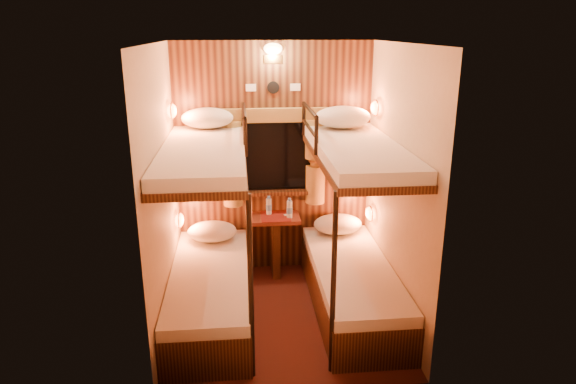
{
  "coord_description": "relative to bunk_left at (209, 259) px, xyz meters",
  "views": [
    {
      "loc": [
        -0.35,
        -4.12,
        2.51
      ],
      "look_at": [
        0.06,
        0.15,
        1.14
      ],
      "focal_mm": 32.0,
      "sensor_mm": 36.0,
      "label": 1
    }
  ],
  "objects": [
    {
      "name": "table",
      "position": [
        0.65,
        0.78,
        -0.14
      ],
      "size": [
        0.5,
        0.34,
        0.66
      ],
      "color": "#5E2415",
      "rests_on": "floor"
    },
    {
      "name": "bunk_left",
      "position": [
        0.0,
        0.0,
        0.0
      ],
      "size": [
        0.72,
        1.9,
        1.82
      ],
      "color": "black",
      "rests_on": "floor"
    },
    {
      "name": "bottle_right",
      "position": [
        0.79,
        0.73,
        0.18
      ],
      "size": [
        0.06,
        0.06,
        0.21
      ],
      "rotation": [
        0.0,
        0.0,
        -0.03
      ],
      "color": "#99BFE5",
      "rests_on": "table"
    },
    {
      "name": "sachet_a",
      "position": [
        0.78,
        0.8,
        0.09
      ],
      "size": [
        0.08,
        0.07,
        0.01
      ],
      "primitive_type": "cube",
      "rotation": [
        0.0,
        0.0,
        0.24
      ],
      "color": "silver",
      "rests_on": "table"
    },
    {
      "name": "bottle_left",
      "position": [
        0.59,
        0.85,
        0.18
      ],
      "size": [
        0.06,
        0.06,
        0.21
      ],
      "rotation": [
        0.0,
        0.0,
        -0.34
      ],
      "color": "#99BFE5",
      "rests_on": "table"
    },
    {
      "name": "pillow_upper_right",
      "position": [
        1.3,
        0.66,
        1.13
      ],
      "size": [
        0.54,
        0.38,
        0.21
      ],
      "primitive_type": "ellipsoid",
      "color": "white",
      "rests_on": "bunk_right"
    },
    {
      "name": "window",
      "position": [
        0.65,
        0.94,
        0.62
      ],
      "size": [
        1.0,
        0.12,
        0.79
      ],
      "color": "black",
      "rests_on": "back_panel"
    },
    {
      "name": "sachet_b",
      "position": [
        0.75,
        0.87,
        0.09
      ],
      "size": [
        0.07,
        0.06,
        0.0
      ],
      "primitive_type": "cube",
      "rotation": [
        0.0,
        0.0,
        -0.15
      ],
      "color": "silver",
      "rests_on": "table"
    },
    {
      "name": "reading_lamps",
      "position": [
        0.65,
        0.63,
        0.68
      ],
      "size": [
        2.0,
        0.2,
        1.25
      ],
      "color": "#FF6126",
      "rests_on": "wall_left"
    },
    {
      "name": "floor",
      "position": [
        0.65,
        -0.07,
        -0.56
      ],
      "size": [
        2.1,
        2.1,
        0.0
      ],
      "primitive_type": "plane",
      "color": "#360E0F",
      "rests_on": "ground"
    },
    {
      "name": "wall_right",
      "position": [
        1.65,
        -0.07,
        0.64
      ],
      "size": [
        0.0,
        2.4,
        2.4
      ],
      "primitive_type": "plane",
      "rotation": [
        1.57,
        0.0,
        -1.57
      ],
      "color": "#C6B293",
      "rests_on": "floor"
    },
    {
      "name": "wall_front",
      "position": [
        0.65,
        -1.12,
        0.64
      ],
      "size": [
        2.4,
        0.0,
        2.4
      ],
      "primitive_type": "plane",
      "rotation": [
        -1.57,
        0.0,
        0.0
      ],
      "color": "#C6B293",
      "rests_on": "floor"
    },
    {
      "name": "pillow_upper_left",
      "position": [
        -0.0,
        0.78,
        1.13
      ],
      "size": [
        0.5,
        0.36,
        0.2
      ],
      "primitive_type": "ellipsoid",
      "color": "white",
      "rests_on": "bunk_left"
    },
    {
      "name": "pillow_lower_left",
      "position": [
        -0.0,
        0.67,
        -0.0
      ],
      "size": [
        0.5,
        0.35,
        0.19
      ],
      "primitive_type": "ellipsoid",
      "color": "white",
      "rests_on": "bunk_left"
    },
    {
      "name": "wall_back",
      "position": [
        0.65,
        0.98,
        0.64
      ],
      "size": [
        2.4,
        0.0,
        2.4
      ],
      "primitive_type": "plane",
      "rotation": [
        1.57,
        0.0,
        0.0
      ],
      "color": "#C6B293",
      "rests_on": "floor"
    },
    {
      "name": "bunk_right",
      "position": [
        1.3,
        0.0,
        0.0
      ],
      "size": [
        0.72,
        1.9,
        1.82
      ],
      "color": "black",
      "rests_on": "floor"
    },
    {
      "name": "wall_left",
      "position": [
        -0.35,
        -0.07,
        0.64
      ],
      "size": [
        0.0,
        2.4,
        2.4
      ],
      "primitive_type": "plane",
      "rotation": [
        1.57,
        0.0,
        1.57
      ],
      "color": "#C6B293",
      "rests_on": "floor"
    },
    {
      "name": "ceiling",
      "position": [
        0.65,
        -0.07,
        1.84
      ],
      "size": [
        2.1,
        2.1,
        0.0
      ],
      "primitive_type": "plane",
      "rotation": [
        3.14,
        0.0,
        0.0
      ],
      "color": "silver",
      "rests_on": "wall_back"
    },
    {
      "name": "back_panel",
      "position": [
        0.65,
        0.97,
        0.64
      ],
      "size": [
        2.0,
        0.03,
        2.4
      ],
      "primitive_type": "cube",
      "color": "black",
      "rests_on": "floor"
    },
    {
      "name": "back_fixtures",
      "position": [
        0.65,
        0.93,
        1.69
      ],
      "size": [
        0.54,
        0.09,
        0.48
      ],
      "color": "black",
      "rests_on": "back_panel"
    },
    {
      "name": "curtains",
      "position": [
        0.65,
        0.9,
        0.71
      ],
      "size": [
        1.1,
        0.22,
        1.0
      ],
      "color": "olive",
      "rests_on": "back_panel"
    },
    {
      "name": "pillow_lower_right",
      "position": [
        1.3,
        0.74,
        -0.0
      ],
      "size": [
        0.51,
        0.36,
        0.2
      ],
      "primitive_type": "ellipsoid",
      "color": "white",
      "rests_on": "bunk_right"
    }
  ]
}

